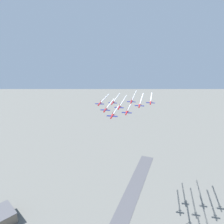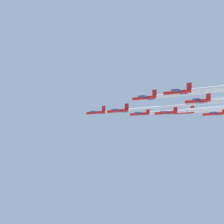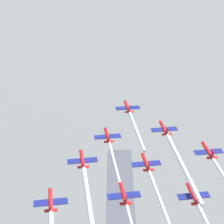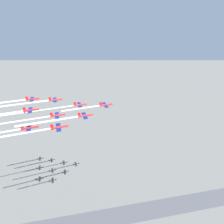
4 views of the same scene
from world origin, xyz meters
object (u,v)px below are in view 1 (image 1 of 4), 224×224
hangar (4,215)px  jet_1 (127,113)px  jet_5 (99,104)px  jet_2 (105,110)px  jet_8 (113,103)px  jet_6 (151,103)px  jet_0 (112,116)px  jet_3 (139,106)px  jet_4 (119,108)px  jet_7 (131,102)px

hangar → jet_1: (-110.80, -96.03, 136.07)m
jet_5 → jet_2: bearing=120.5°
jet_8 → jet_1: bearing=120.5°
hangar → jet_8: jet_8 is taller
hangar → jet_6: size_ratio=3.29×
jet_0 → jet_6: jet_0 is taller
jet_3 → jet_0: bearing=59.5°
hangar → jet_6: (-107.77, -137.86, 137.33)m
jet_0 → jet_4: 36.25m
jet_5 → jet_7: 36.67m
jet_5 → jet_1: bearing=150.5°
jet_0 → jet_2: (19.02, -8.84, -0.60)m
jet_8 → jet_2: bearing=90.0°
jet_2 → jet_7: 41.94m
hangar → jet_2: size_ratio=3.29×
jet_0 → jet_6: bearing=-120.5°
jet_4 → jet_1: bearing=120.5°
hangar → jet_7: 206.96m
jet_2 → jet_4: jet_2 is taller
jet_1 → jet_2: (17.50, 12.08, 1.28)m
jet_1 → jet_8: jet_1 is taller
jet_2 → jet_3: jet_3 is taller
jet_7 → jet_8: size_ratio=1.00×
jet_0 → jet_5: size_ratio=1.00×
jet_0 → jet_5: 41.94m
jet_0 → jet_8: bearing=-78.9°
jet_0 → jet_7: bearing=-101.1°
jet_5 → jet_6: bearing=-161.2°
jet_5 → jet_3: bearing=-180.0°
jet_7 → jet_0: bearing=78.9°
jet_2 → jet_3: bearing=-150.5°
jet_2 → jet_4: bearing=-120.5°
hangar → jet_7: bearing=-125.7°
jet_3 → jet_2: bearing=29.5°
jet_1 → jet_3: size_ratio=1.00×
jet_2 → jet_8: 36.24m
hangar → jet_1: 200.03m
jet_0 → jet_7: (22.05, -50.67, -0.61)m
jet_6 → jet_8: (35.00, 24.16, -2.49)m
hangar → jet_0: jet_0 is taller
jet_5 → jet_6: (-33.49, -45.07, -0.72)m
jet_3 → jet_5: bearing=0.0°
jet_1 → jet_3: bearing=-120.5°
jet_6 → jet_1: bearing=59.5°
hangar → jet_0: 193.10m
jet_3 → jet_4: (17.50, 12.08, -3.27)m
hangar → jet_1: bearing=-139.1°
jet_3 → jet_7: (19.02, -8.84, -1.18)m
hangar → jet_6: 222.44m
jet_2 → jet_0: bearing=120.5°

